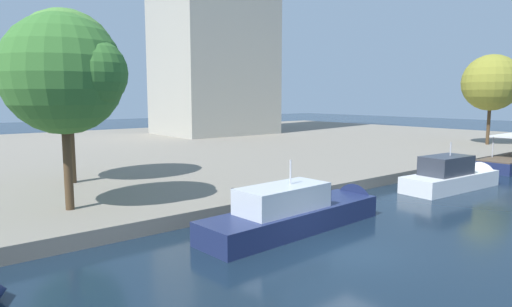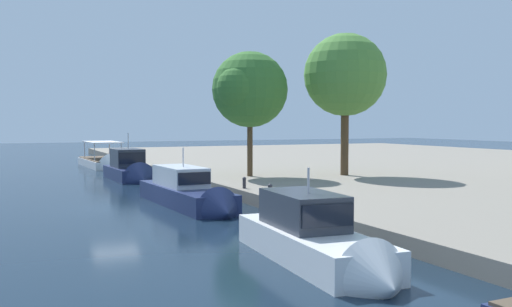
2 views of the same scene
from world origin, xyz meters
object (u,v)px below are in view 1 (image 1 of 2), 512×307
Objects in this scene: mooring_bollard_0 at (291,185)px; tree_1 at (492,84)px; tree_2 at (67,63)px; mooring_bollard_1 at (233,194)px; motor_yacht_2 at (302,214)px; tree_0 at (65,73)px; motor_yacht_3 at (455,179)px.

mooring_bollard_0 is 35.94m from tree_1.
tree_1 is 0.95× the size of tree_2.
mooring_bollard_1 is 0.07× the size of tree_1.
tree_2 is at bearing 110.29° from motor_yacht_2.
tree_0 is (-7.08, 3.30, 6.07)m from mooring_bollard_1.
tree_2 is (-4.94, 10.30, 7.05)m from mooring_bollard_1.
tree_1 reaches higher than tree_0.
motor_yacht_3 is at bearing -3.47° from motor_yacht_2.
motor_yacht_2 is 17.17m from tree_2.
mooring_bollard_0 is at bearing -2.89° from mooring_bollard_1.
motor_yacht_3 reaches higher than mooring_bollard_1.
tree_1 is 44.46m from tree_2.
motor_yacht_2 is at bearing -176.73° from motor_yacht_3.
tree_1 reaches higher than mooring_bollard_0.
mooring_bollard_0 is (-11.50, 3.80, 0.44)m from motor_yacht_3.
tree_0 is at bearing 155.03° from mooring_bollard_1.
mooring_bollard_0 is 15.48m from tree_2.
tree_2 is (2.15, 7.00, 0.98)m from tree_0.
motor_yacht_3 is 24.61m from tree_0.
tree_1 is at bearing -8.09° from tree_2.
motor_yacht_2 is 1.02× the size of tree_2.
tree_0 is (-22.58, 7.30, 6.51)m from motor_yacht_3.
mooring_bollard_1 is (-15.50, 4.00, 0.45)m from motor_yacht_3.
tree_0 is (-8.25, 7.18, 6.53)m from motor_yacht_2.
mooring_bollard_0 is 0.07× the size of tree_1.
motor_yacht_3 is 0.98× the size of tree_0.
motor_yacht_2 is 15.89× the size of mooring_bollard_0.
motor_yacht_3 is 0.85× the size of tree_2.
mooring_bollard_1 is 39.82m from tree_1.
tree_0 is at bearing -179.08° from tree_1.
motor_yacht_2 is 1.07× the size of tree_1.
tree_2 is at bearing 171.91° from tree_1.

